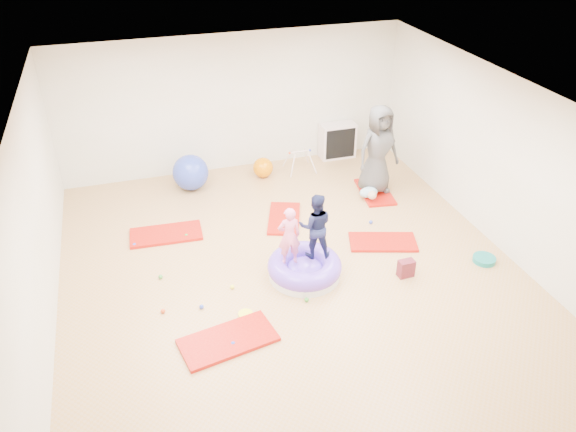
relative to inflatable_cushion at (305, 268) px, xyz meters
name	(u,v)px	position (x,y,z in m)	size (l,w,h in m)	color
room	(294,197)	(-0.15, 0.06, 1.26)	(7.01, 8.01, 2.81)	tan
gym_mat_front_left	(228,340)	(-1.44, -1.07, -0.11)	(1.27, 0.63, 0.05)	red
gym_mat_mid_left	(166,234)	(-1.92, 1.78, -0.12)	(1.22, 0.61, 0.05)	red
gym_mat_center_back	(284,218)	(0.18, 1.68, -0.12)	(1.09, 0.55, 0.05)	red
gym_mat_right	(383,242)	(1.56, 0.45, -0.12)	(1.12, 0.56, 0.05)	red
gym_mat_rear_right	(375,192)	(2.17, 2.09, -0.12)	(1.10, 0.55, 0.05)	red
inflatable_cushion	(305,268)	(0.00, 0.00, 0.00)	(1.15, 1.15, 0.36)	white
child_pink	(289,233)	(-0.24, 0.03, 0.67)	(0.35, 0.23, 0.96)	pink
child_navy	(315,223)	(0.19, 0.09, 0.72)	(0.52, 0.40, 1.07)	#181D42
adult_caregiver	(378,150)	(2.17, 2.12, 0.77)	(0.85, 0.55, 1.74)	#434343
infant	(369,193)	(1.94, 1.87, 0.01)	(0.36, 0.36, 0.21)	#91BFD5
ball_pit_balls	(222,277)	(-1.24, 0.29, -0.11)	(4.15, 2.86, 0.07)	#2E44BD
exercise_ball_blue	(191,172)	(-1.22, 3.35, 0.21)	(0.70, 0.70, 0.70)	#2E44BD
exercise_ball_orange	(263,168)	(0.26, 3.42, 0.06)	(0.41, 0.41, 0.41)	orange
infant_play_gym	(300,158)	(1.06, 3.44, 0.16)	(0.60, 0.57, 0.46)	silver
cube_shelf	(337,141)	(2.07, 3.86, 0.24)	(0.76, 0.38, 0.76)	silver
balance_disc	(484,259)	(2.89, -0.52, -0.10)	(0.37, 0.37, 0.08)	#127772
backpack	(406,268)	(1.49, -0.48, 0.00)	(0.24, 0.15, 0.28)	maroon
yellow_toy	(245,314)	(-1.09, -0.62, -0.13)	(0.21, 0.21, 0.03)	#FBFF31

